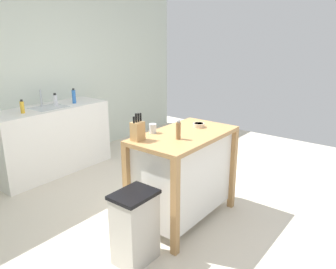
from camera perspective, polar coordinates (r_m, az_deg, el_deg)
ground_plane at (r=3.57m, az=1.48°, el=-14.03°), size 6.82×6.82×0.00m
wall_back at (r=4.95m, az=-22.24°, el=9.53°), size 5.82×0.10×2.60m
kitchen_island at (r=3.32m, az=2.75°, el=-6.57°), size 1.10×0.62×0.93m
knife_block at (r=2.95m, az=-5.30°, el=0.70°), size 0.11×0.09×0.25m
bowl_ceramic_wide at (r=3.39m, az=5.36°, el=1.66°), size 0.12×0.12×0.04m
drinking_cup at (r=3.17m, az=-2.65°, el=1.06°), size 0.07×0.07×0.09m
pepper_grinder at (r=2.97m, az=1.80°, el=0.80°), size 0.04×0.04×0.18m
trash_bin at (r=2.83m, az=-5.76°, el=-15.71°), size 0.36×0.28×0.63m
sink_counter at (r=4.79m, az=-19.60°, el=-0.78°), size 1.59×0.60×0.91m
sink_faucet at (r=4.78m, az=-21.20°, el=5.97°), size 0.02×0.02×0.22m
bottle_spray_cleaner at (r=4.81m, az=-16.03°, el=6.38°), size 0.05×0.05×0.21m
bottle_hand_soap at (r=4.42m, az=-23.99°, el=4.39°), size 0.05×0.05×0.17m
bottle_dish_soap at (r=4.76m, az=-18.98°, el=5.73°), size 0.06×0.06×0.16m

